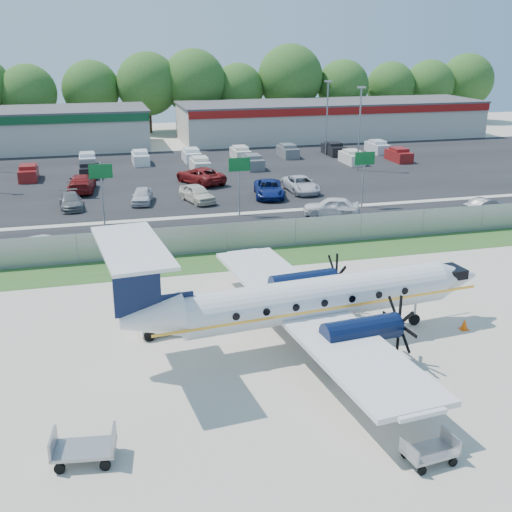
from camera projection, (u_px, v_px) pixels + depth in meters
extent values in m
plane|color=beige|center=(286.00, 338.00, 31.77)|extent=(170.00, 170.00, 0.00)
cube|color=#2D561E|center=(233.00, 260.00, 42.75)|extent=(170.00, 4.00, 0.02)
cube|color=black|center=(213.00, 231.00, 49.16)|extent=(170.00, 8.00, 0.02)
cube|color=black|center=(176.00, 176.00, 68.38)|extent=(170.00, 32.00, 0.02)
cube|color=gray|center=(227.00, 237.00, 44.26)|extent=(120.00, 0.02, 1.90)
cube|color=gray|center=(227.00, 224.00, 43.94)|extent=(120.00, 0.06, 0.06)
cube|color=gray|center=(227.00, 250.00, 44.57)|extent=(120.00, 0.06, 0.06)
cube|color=beige|center=(331.00, 120.00, 93.91)|extent=(44.00, 12.00, 5.00)
cube|color=#474749|center=(332.00, 102.00, 93.06)|extent=(44.40, 12.40, 0.24)
cube|color=maroon|center=(348.00, 111.00, 87.68)|extent=(44.00, 0.20, 1.00)
cylinder|color=gray|center=(102.00, 194.00, 50.10)|extent=(0.14, 0.14, 5.00)
cube|color=#0C5923|center=(101.00, 171.00, 49.38)|extent=(1.80, 0.08, 1.10)
cylinder|color=gray|center=(239.00, 186.00, 52.73)|extent=(0.14, 0.14, 5.00)
cube|color=#0C5923|center=(239.00, 165.00, 52.00)|extent=(1.80, 0.08, 1.10)
cylinder|color=gray|center=(363.00, 179.00, 55.35)|extent=(0.14, 0.14, 5.00)
cube|color=#0C5923|center=(365.00, 158.00, 54.63)|extent=(1.80, 0.08, 1.10)
cylinder|color=gray|center=(359.00, 130.00, 69.86)|extent=(0.18, 0.18, 9.00)
cube|color=gray|center=(362.00, 87.00, 68.40)|extent=(0.90, 0.35, 0.18)
cylinder|color=gray|center=(327.00, 119.00, 79.01)|extent=(0.18, 0.18, 9.00)
cube|color=gray|center=(328.00, 81.00, 77.55)|extent=(0.90, 0.35, 0.18)
cylinder|color=silver|center=(318.00, 298.00, 30.65)|extent=(13.48, 3.35, 2.03)
cone|color=silver|center=(455.00, 278.00, 33.23)|extent=(2.54, 2.25, 2.03)
cone|color=silver|center=(151.00, 318.00, 27.93)|extent=(2.96, 2.29, 2.03)
cube|color=black|center=(452.00, 272.00, 33.04)|extent=(1.09, 1.48, 0.48)
cube|color=silver|center=(308.00, 311.00, 30.67)|extent=(5.27, 19.03, 0.23)
cylinder|color=black|center=(362.00, 331.00, 28.26)|extent=(3.73, 1.53, 1.17)
cylinder|color=black|center=(304.00, 283.00, 33.75)|extent=(3.73, 1.53, 1.17)
cube|color=black|center=(136.00, 281.00, 27.17)|extent=(2.04, 0.39, 3.10)
cube|color=silver|center=(132.00, 247.00, 26.63)|extent=(3.21, 6.84, 0.15)
cylinder|color=gray|center=(415.00, 312.00, 33.00)|extent=(0.13, 0.13, 1.39)
cylinder|color=black|center=(414.00, 319.00, 33.12)|extent=(0.61, 0.25, 0.60)
cylinder|color=black|center=(336.00, 366.00, 28.37)|extent=(0.72, 0.49, 0.68)
cylinder|color=black|center=(283.00, 312.00, 33.86)|extent=(0.72, 0.49, 0.68)
cube|color=silver|center=(162.00, 323.00, 32.24)|extent=(2.55, 1.78, 0.66)
cube|color=silver|center=(170.00, 312.00, 32.25)|extent=(1.22, 1.38, 0.47)
cube|color=black|center=(178.00, 310.00, 32.41)|extent=(0.34, 1.05, 0.38)
cylinder|color=black|center=(149.00, 336.00, 31.36)|extent=(0.59, 0.30, 0.57)
cylinder|color=black|center=(142.00, 324.00, 32.63)|extent=(0.59, 0.30, 0.57)
cylinder|color=black|center=(183.00, 330.00, 32.01)|extent=(0.59, 0.30, 0.57)
cylinder|color=black|center=(174.00, 318.00, 33.28)|extent=(0.59, 0.30, 0.57)
cube|color=gray|center=(84.00, 449.00, 22.41)|extent=(2.34, 1.60, 0.13)
cube|color=gray|center=(53.00, 443.00, 22.18)|extent=(0.27, 1.31, 0.65)
cube|color=gray|center=(114.00, 439.00, 22.41)|extent=(0.27, 1.31, 0.65)
cylinder|color=black|center=(60.00, 469.00, 21.85)|extent=(0.41, 0.18, 0.39)
cylinder|color=black|center=(65.00, 447.00, 22.98)|extent=(0.41, 0.18, 0.39)
cylinder|color=black|center=(105.00, 465.00, 22.02)|extent=(0.41, 0.18, 0.39)
cylinder|color=black|center=(109.00, 444.00, 23.15)|extent=(0.41, 0.18, 0.39)
cube|color=gray|center=(429.00, 452.00, 22.38)|extent=(1.94, 1.31, 0.11)
cube|color=gray|center=(409.00, 451.00, 21.99)|extent=(0.21, 1.10, 0.55)
cube|color=gray|center=(451.00, 440.00, 22.60)|extent=(0.21, 1.10, 0.55)
cylinder|color=black|center=(422.00, 471.00, 21.80)|extent=(0.34, 0.15, 0.33)
cylinder|color=black|center=(405.00, 454.00, 22.68)|extent=(0.34, 0.15, 0.33)
cylinder|color=black|center=(453.00, 462.00, 22.25)|extent=(0.34, 0.15, 0.33)
cylinder|color=black|center=(435.00, 446.00, 23.13)|extent=(0.34, 0.15, 0.33)
cone|color=#E95307|center=(464.00, 324.00, 32.60)|extent=(0.39, 0.39, 0.58)
cube|color=#E95307|center=(464.00, 329.00, 32.69)|extent=(0.41, 0.41, 0.03)
cone|color=#E95307|center=(143.00, 282.00, 38.25)|extent=(0.36, 0.36, 0.53)
cube|color=#E95307|center=(144.00, 286.00, 38.33)|extent=(0.38, 0.38, 0.03)
imported|color=silver|center=(48.00, 253.00, 44.13)|extent=(4.94, 3.05, 1.28)
imported|color=silver|center=(331.00, 216.00, 53.39)|extent=(5.01, 3.32, 1.58)
imported|color=#595B5E|center=(485.00, 214.00, 54.04)|extent=(4.29, 2.49, 1.34)
imported|color=#595B5E|center=(71.00, 208.00, 55.66)|extent=(2.21, 4.65, 1.31)
imported|color=silver|center=(142.00, 203.00, 57.38)|extent=(2.41, 4.38, 1.41)
imported|color=beige|center=(197.00, 202.00, 57.80)|extent=(3.12, 4.97, 1.58)
imported|color=navy|center=(269.00, 197.00, 59.66)|extent=(3.61, 5.95, 1.54)
imported|color=silver|center=(301.00, 192.00, 61.48)|extent=(2.59, 5.44, 1.50)
imported|color=maroon|center=(83.00, 192.00, 61.67)|extent=(2.91, 6.03, 1.69)
imported|color=maroon|center=(200.00, 184.00, 65.05)|extent=(5.02, 6.60, 1.67)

